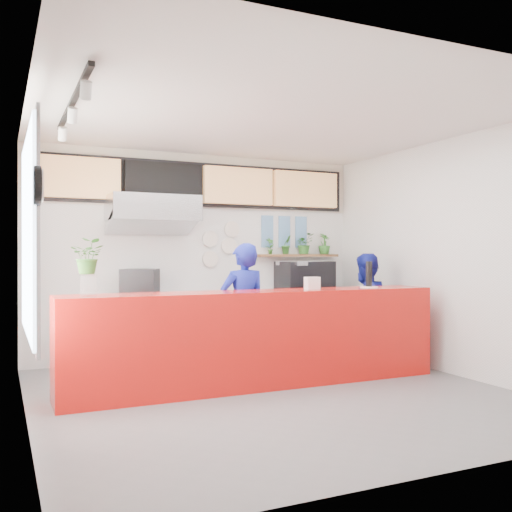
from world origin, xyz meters
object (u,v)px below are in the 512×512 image
object	(u,v)px
service_counter	(259,339)
staff_right	(365,308)
panini_oven	(140,284)
pepper_mill	(369,274)
espresso_machine	(305,278)
staff_center	(243,311)

from	to	relation	value
service_counter	staff_right	world-z (taller)	staff_right
panini_oven	pepper_mill	distance (m)	3.08
espresso_machine	staff_right	bearing A→B (deg)	-74.83
service_counter	panini_oven	xyz separation A→B (m)	(-0.97, 1.80, 0.56)
panini_oven	staff_right	bearing A→B (deg)	2.71
panini_oven	staff_right	distance (m)	3.13
pepper_mill	panini_oven	bearing A→B (deg)	143.36
service_counter	staff_right	bearing A→B (deg)	18.39
panini_oven	staff_center	xyz separation A→B (m)	(0.98, -1.31, -0.28)
espresso_machine	staff_right	distance (m)	1.26
espresso_machine	panini_oven	bearing A→B (deg)	-179.91
panini_oven	staff_center	size ratio (longest dim) A/B	0.28
espresso_machine	staff_center	bearing A→B (deg)	-140.48
service_counter	espresso_machine	world-z (taller)	espresso_machine
service_counter	staff_center	world-z (taller)	staff_center
espresso_machine	pepper_mill	bearing A→B (deg)	-93.17
service_counter	espresso_machine	xyz separation A→B (m)	(1.61, 1.80, 0.60)
panini_oven	espresso_machine	xyz separation A→B (m)	(2.57, 0.00, 0.04)
staff_right	staff_center	bearing A→B (deg)	-7.41
service_counter	espresso_machine	size ratio (longest dim) A/B	5.69
staff_center	pepper_mill	xyz separation A→B (m)	(1.49, -0.52, 0.44)
pepper_mill	staff_right	bearing A→B (deg)	58.30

